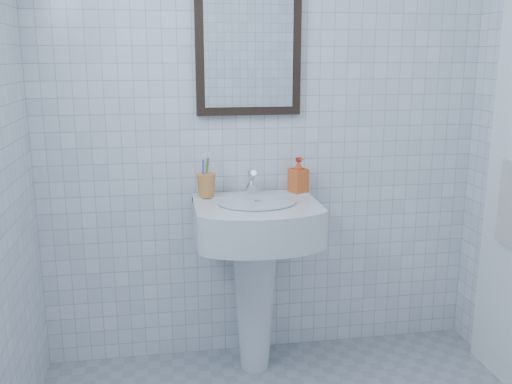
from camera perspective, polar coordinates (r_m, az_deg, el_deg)
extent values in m
cube|color=white|center=(2.80, 0.85, 7.98)|extent=(2.20, 0.02, 2.50)
cone|color=white|center=(2.84, -0.15, -10.74)|extent=(0.22, 0.22, 0.71)
cube|color=white|center=(2.64, 0.02, -2.84)|extent=(0.57, 0.41, 0.17)
cube|color=white|center=(2.77, -0.51, -0.44)|extent=(0.57, 0.10, 0.03)
cylinder|color=silver|center=(2.59, 0.14, -1.00)|extent=(0.35, 0.35, 0.01)
cylinder|color=silver|center=(2.74, -0.43, 0.27)|extent=(0.05, 0.05, 0.05)
cylinder|color=silver|center=(2.71, -0.38, 1.49)|extent=(0.03, 0.10, 0.08)
cylinder|color=silver|center=(2.75, -0.50, 1.22)|extent=(0.03, 0.05, 0.09)
imported|color=red|center=(2.79, 4.26, 1.73)|extent=(0.10, 0.10, 0.17)
cube|color=black|center=(2.76, -0.76, 14.14)|extent=(0.50, 0.04, 0.62)
cube|color=white|center=(2.74, -0.70, 14.14)|extent=(0.42, 0.00, 0.54)
cube|color=silver|center=(2.80, 24.20, -1.10)|extent=(0.03, 0.16, 0.38)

